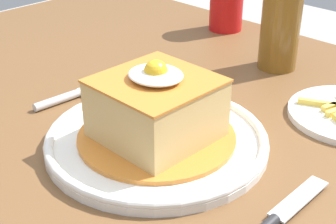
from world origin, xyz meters
The scene contains 5 objects.
dining_table centered at (0.00, 0.00, 0.65)m, with size 1.18×0.82×0.77m.
main_plate centered at (0.06, -0.07, 0.78)m, with size 0.28×0.28×0.02m.
sandwich_meal centered at (0.06, -0.07, 0.82)m, with size 0.20×0.20×0.10m.
fork centered at (-0.12, -0.07, 0.78)m, with size 0.02×0.14×0.01m.
beer_bottle_amber centered at (0.02, 0.24, 0.87)m, with size 0.06×0.06×0.27m.
Camera 1 is at (0.45, -0.44, 1.11)m, focal length 53.84 mm.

